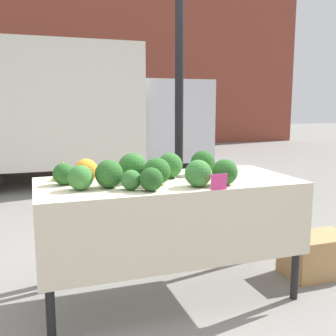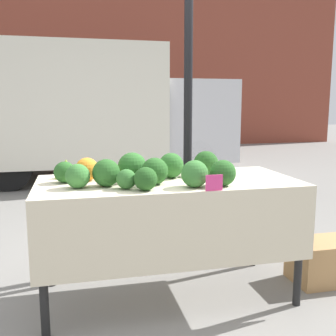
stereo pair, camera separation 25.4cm
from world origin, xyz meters
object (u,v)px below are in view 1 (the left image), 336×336
parked_truck (66,110)px  produce_crate (317,255)px  price_sign (219,182)px  orange_cauliflower (86,171)px

parked_truck → produce_crate: bearing=-73.2°
price_sign → produce_crate: bearing=17.6°
parked_truck → price_sign: size_ratio=43.22×
parked_truck → orange_cauliflower: parked_truck is taller
parked_truck → produce_crate: 5.08m
price_sign → parked_truck: bearing=94.8°
orange_cauliflower → price_sign: (0.70, -0.47, -0.03)m
produce_crate → price_sign: bearing=-162.4°
parked_truck → price_sign: 5.11m
parked_truck → price_sign: (0.43, -5.08, -0.35)m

